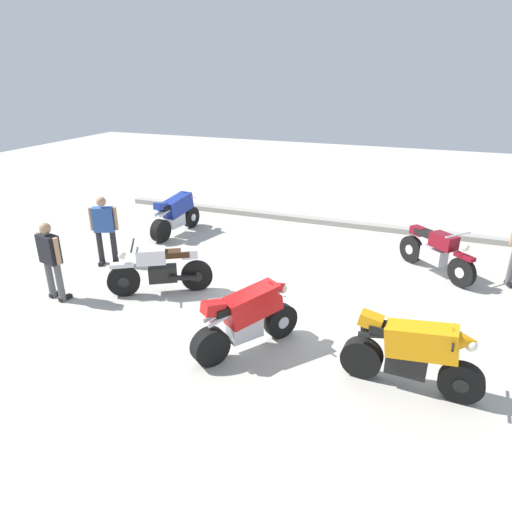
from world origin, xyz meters
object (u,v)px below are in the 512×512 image
at_px(motorcycle_maroon_cruiser, 436,251).
at_px(person_in_blue_shirt, 104,227).
at_px(motorcycle_orange_sportbike, 413,352).
at_px(motorcycle_silver_cruiser, 161,269).
at_px(person_in_black_shirt, 51,257).
at_px(motorcycle_red_sportbike, 248,317).
at_px(motorcycle_blue_sportbike, 176,213).

xyz_separation_m(motorcycle_maroon_cruiser, person_in_blue_shirt, (-7.13, -2.14, 0.39)).
distance_m(motorcycle_maroon_cruiser, motorcycle_orange_sportbike, 4.30).
bearing_deg(motorcycle_orange_sportbike, motorcycle_silver_cruiser, 169.21).
bearing_deg(motorcycle_maroon_cruiser, person_in_black_shirt, -107.01).
bearing_deg(motorcycle_maroon_cruiser, motorcycle_silver_cruiser, -106.63).
distance_m(motorcycle_red_sportbike, person_in_blue_shirt, 4.84).
bearing_deg(motorcycle_blue_sportbike, motorcycle_red_sportbike, -131.22).
xyz_separation_m(motorcycle_silver_cruiser, person_in_blue_shirt, (-1.98, 0.85, 0.39)).
bearing_deg(motorcycle_red_sportbike, motorcycle_orange_sportbike, -56.79).
distance_m(motorcycle_silver_cruiser, person_in_black_shirt, 2.07).
relative_size(motorcycle_blue_sportbike, motorcycle_maroon_cruiser, 1.22).
bearing_deg(motorcycle_orange_sportbike, motorcycle_blue_sportbike, 148.84).
distance_m(motorcycle_orange_sportbike, person_in_blue_shirt, 7.19).
distance_m(motorcycle_blue_sportbike, motorcycle_silver_cruiser, 3.57).
height_order(motorcycle_maroon_cruiser, motorcycle_silver_cruiser, same).
xyz_separation_m(motorcycle_silver_cruiser, motorcycle_red_sportbike, (2.38, -1.23, 0.07)).
height_order(motorcycle_silver_cruiser, motorcycle_red_sportbike, motorcycle_red_sportbike).
distance_m(motorcycle_red_sportbike, person_in_black_shirt, 4.19).
relative_size(person_in_black_shirt, person_in_blue_shirt, 0.99).
relative_size(motorcycle_red_sportbike, person_in_black_shirt, 1.07).
bearing_deg(motorcycle_blue_sportbike, person_in_blue_shirt, 176.76).
xyz_separation_m(motorcycle_maroon_cruiser, motorcycle_silver_cruiser, (-5.15, -2.99, 0.00)).
xyz_separation_m(motorcycle_maroon_cruiser, motorcycle_red_sportbike, (-2.77, -4.22, 0.07)).
distance_m(motorcycle_maroon_cruiser, motorcycle_red_sportbike, 5.05).
bearing_deg(motorcycle_silver_cruiser, motorcycle_maroon_cruiser, 178.97).
height_order(motorcycle_maroon_cruiser, person_in_black_shirt, person_in_black_shirt).
bearing_deg(motorcycle_silver_cruiser, person_in_black_shirt, -2.53).
xyz_separation_m(motorcycle_orange_sportbike, person_in_blue_shirt, (-6.86, 2.16, 0.31)).
distance_m(motorcycle_silver_cruiser, person_in_blue_shirt, 2.19).
relative_size(motorcycle_maroon_cruiser, motorcycle_red_sportbike, 0.94).
xyz_separation_m(motorcycle_maroon_cruiser, motorcycle_orange_sportbike, (-0.27, -4.29, 0.07)).
bearing_deg(motorcycle_blue_sportbike, motorcycle_orange_sportbike, -117.69).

